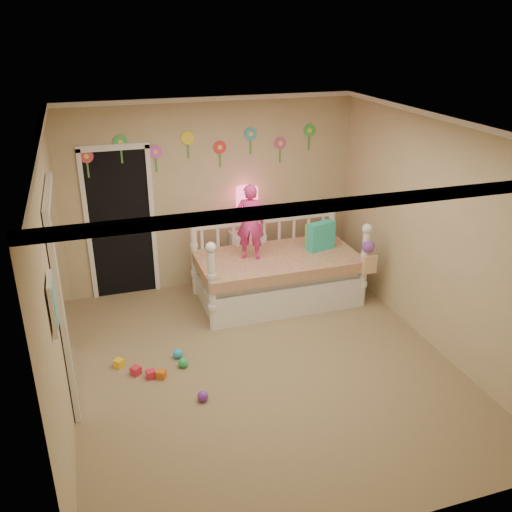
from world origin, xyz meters
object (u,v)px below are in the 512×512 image
object	(u,v)px
daybed	(277,260)
table_lamp	(247,203)
nightstand	(248,258)
child	(250,222)

from	to	relation	value
daybed	table_lamp	distance (m)	0.91
nightstand	table_lamp	distance (m)	0.81
nightstand	child	bearing A→B (deg)	-105.41
child	table_lamp	world-z (taller)	child
daybed	child	xyz separation A→B (m)	(-0.37, 0.03, 0.56)
daybed	table_lamp	bearing A→B (deg)	108.77
child	nightstand	world-z (taller)	child
table_lamp	daybed	bearing A→B (deg)	-71.08
nightstand	table_lamp	xyz separation A→B (m)	(-0.00, 0.00, 0.81)
child	table_lamp	distance (m)	0.62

